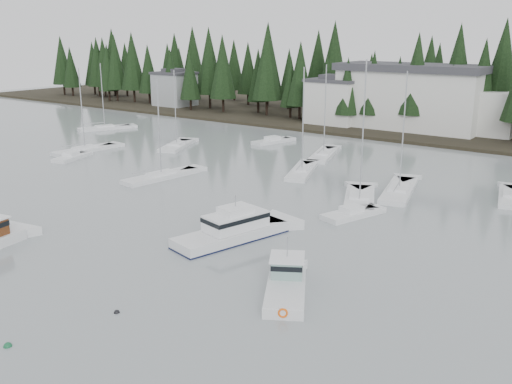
% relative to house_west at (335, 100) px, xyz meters
% --- Properties ---
extents(far_shore_land, '(240.00, 54.00, 1.00)m').
position_rel_house_west_xyz_m(far_shore_land, '(18.00, 18.00, -4.65)').
color(far_shore_land, black).
rests_on(far_shore_land, ground).
extents(conifer_treeline, '(200.00, 22.00, 20.00)m').
position_rel_house_west_xyz_m(conifer_treeline, '(18.00, 7.00, -4.65)').
color(conifer_treeline, black).
rests_on(conifer_treeline, ground).
extents(house_west, '(9.54, 7.42, 8.75)m').
position_rel_house_west_xyz_m(house_west, '(0.00, 0.00, 0.00)').
color(house_west, silver).
rests_on(house_west, ground).
extents(house_far_west, '(8.48, 7.42, 8.25)m').
position_rel_house_west_xyz_m(house_far_west, '(-42.00, 2.00, -0.25)').
color(house_far_west, '#999EA0').
rests_on(house_far_west, ground).
extents(harbor_inn, '(29.50, 11.50, 10.90)m').
position_rel_house_west_xyz_m(harbor_inn, '(15.04, 3.34, 1.12)').
color(harbor_inn, silver).
rests_on(harbor_inn, ground).
extents(cabin_cruiser_center, '(5.47, 10.55, 4.34)m').
position_rel_house_west_xyz_m(cabin_cruiser_center, '(22.04, -57.41, -4.00)').
color(cabin_cruiser_center, silver).
rests_on(cabin_cruiser_center, ground).
extents(lobster_boat_teal, '(5.79, 7.44, 3.98)m').
position_rel_house_west_xyz_m(lobster_boat_teal, '(31.05, -63.06, -4.18)').
color(lobster_boat_teal, silver).
rests_on(lobster_boat_teal, ground).
extents(sailboat_0, '(5.74, 9.81, 13.20)m').
position_rel_house_west_xyz_m(sailboat_0, '(14.46, -34.37, -4.58)').
color(sailboat_0, silver).
rests_on(sailboat_0, ground).
extents(sailboat_2, '(5.86, 9.37, 12.01)m').
position_rel_house_west_xyz_m(sailboat_2, '(-30.76, -27.36, -4.59)').
color(sailboat_2, silver).
rests_on(sailboat_2, ground).
extents(sailboat_4, '(3.55, 10.23, 11.97)m').
position_rel_house_west_xyz_m(sailboat_4, '(2.46, -46.27, -4.59)').
color(sailboat_4, silver).
rests_on(sailboat_4, ground).
extents(sailboat_6, '(6.16, 9.24, 11.85)m').
position_rel_house_west_xyz_m(sailboat_6, '(-9.12, -31.67, -4.59)').
color(sailboat_6, silver).
rests_on(sailboat_6, ground).
extents(sailboat_8, '(3.24, 9.81, 12.31)m').
position_rel_house_west_xyz_m(sailboat_8, '(-17.62, -41.68, -4.59)').
color(sailboat_8, silver).
rests_on(sailboat_8, ground).
extents(sailboat_10, '(5.58, 10.52, 12.98)m').
position_rel_house_west_xyz_m(sailboat_10, '(11.76, -24.37, -4.59)').
color(sailboat_10, silver).
rests_on(sailboat_10, ground).
extents(sailboat_11, '(6.46, 9.50, 14.62)m').
position_rel_house_west_xyz_m(sailboat_11, '(25.43, -40.93, -4.57)').
color(sailboat_11, silver).
rests_on(sailboat_11, ground).
extents(sailboat_13, '(5.35, 11.13, 13.31)m').
position_rel_house_west_xyz_m(sailboat_13, '(27.48, -35.70, -4.59)').
color(sailboat_13, silver).
rests_on(sailboat_13, ground).
extents(runabout_0, '(3.72, 6.12, 1.42)m').
position_rel_house_west_xyz_m(runabout_0, '(-14.84, -46.05, -4.52)').
color(runabout_0, silver).
rests_on(runabout_0, ground).
extents(runabout_1, '(3.97, 6.39, 1.42)m').
position_rel_house_west_xyz_m(runabout_1, '(27.16, -46.13, -4.52)').
color(runabout_1, silver).
rests_on(runabout_1, ground).
extents(runabout_3, '(3.84, 7.19, 1.42)m').
position_rel_house_west_xyz_m(runabout_3, '(0.31, -20.28, -4.52)').
color(runabout_3, silver).
rests_on(runabout_3, ground).
extents(mooring_buoy_green, '(0.47, 0.47, 0.47)m').
position_rel_house_west_xyz_m(mooring_buoy_green, '(22.55, -77.74, -4.65)').
color(mooring_buoy_green, '#145933').
rests_on(mooring_buoy_green, ground).
extents(mooring_buoy_dark, '(0.37, 0.37, 0.37)m').
position_rel_house_west_xyz_m(mooring_buoy_dark, '(24.32, -71.63, -4.65)').
color(mooring_buoy_dark, black).
rests_on(mooring_buoy_dark, ground).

